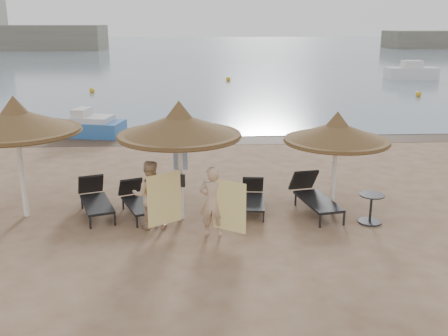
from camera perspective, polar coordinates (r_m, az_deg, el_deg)
The scene contains 22 objects.
ground at distance 10.96m, azimuth -6.34°, elevation -8.21°, with size 160.00×160.00×0.00m, color #8C6F58.
sea at distance 90.07m, azimuth -3.62°, elevation 13.47°, with size 200.00×140.00×0.03m, color slate.
wet_sand_strip at distance 19.89m, azimuth -4.93°, elevation 3.13°, with size 200.00×1.60×0.01m, color #463323.
far_shore at distance 91.49m, azimuth -20.12°, elevation 14.40°, with size 150.00×54.80×12.00m.
palapa_left at distance 12.50m, azimuth -22.71°, elevation 4.94°, with size 2.96×2.96×2.93m.
palapa_center at distance 11.44m, azimuth -5.13°, elevation 4.83°, with size 2.87×2.87×2.84m.
palapa_right at distance 12.21m, azimuth 12.75°, elevation 3.98°, with size 2.54×2.54×2.52m.
lounger_far_left at distance 12.69m, azimuth -14.52°, elevation -3.35°, with size 1.20×1.95×0.83m.
lounger_near_left at distance 12.47m, azimuth -9.96°, elevation -3.57°, with size 1.15×1.78×0.76m.
lounger_near_right at distance 12.53m, azimuth 3.33°, elevation -3.31°, with size 0.70×1.66×0.72m.
lounger_far_right at distance 12.61m, azimuth 10.20°, elevation -3.06°, with size 1.02×2.08×0.89m.
side_table at distance 12.18m, azimuth 16.42°, elevation -4.56°, with size 0.58×0.58×0.70m.
person_left at distance 11.33m, azimuth -8.51°, elevation -2.44°, with size 0.85×0.55×1.85m, color tan.
person_right at distance 10.78m, azimuth -1.32°, elevation -3.23°, with size 0.85×0.55×1.85m, color tan.
towel_left at distance 11.01m, azimuth -6.83°, elevation -3.54°, with size 0.71×0.48×1.18m.
towel_right at distance 10.61m, azimuth 0.62°, elevation -4.38°, with size 0.68×0.46×1.13m.
bag_patterned at distance 11.82m, azimuth -4.99°, elevation 0.84°, with size 0.33×0.11×0.42m.
bag_dark at distance 11.61m, azimuth -5.00°, elevation -1.45°, with size 0.22×0.11×0.30m.
pedal_boat at distance 21.32m, azimuth -14.83°, elevation 4.68°, with size 2.68×1.92×1.13m.
buoy_left at distance 34.47m, azimuth -14.85°, elevation 8.57°, with size 0.36×0.36×0.36m, color gold.
buoy_mid at distance 39.96m, azimuth 0.49°, elevation 10.12°, with size 0.37×0.37×0.37m, color gold.
buoy_right at distance 33.87m, azimuth 21.35°, elevation 7.87°, with size 0.36×0.36×0.36m, color gold.
Camera 1 is at (0.66, -9.95, 4.54)m, focal length 40.00 mm.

